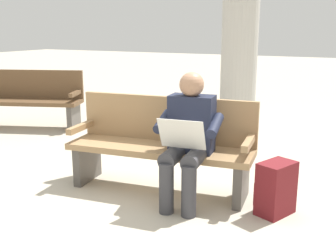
{
  "coord_description": "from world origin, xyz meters",
  "views": [
    {
      "loc": [
        -1.77,
        3.32,
        1.56
      ],
      "look_at": [
        -0.17,
        0.15,
        0.7
      ],
      "focal_mm": 43.67,
      "sensor_mm": 36.0,
      "label": 1
    }
  ],
  "objects_px": {
    "person_seated": "(188,135)",
    "backpack": "(275,189)",
    "bench_far": "(26,99)",
    "bench_near": "(162,143)"
  },
  "relations": [
    {
      "from": "bench_near",
      "to": "bench_far",
      "type": "bearing_deg",
      "value": -29.72
    },
    {
      "from": "person_seated",
      "to": "bench_far",
      "type": "relative_size",
      "value": 0.64
    },
    {
      "from": "person_seated",
      "to": "backpack",
      "type": "bearing_deg",
      "value": -178.86
    },
    {
      "from": "bench_near",
      "to": "bench_far",
      "type": "distance_m",
      "value": 3.4
    },
    {
      "from": "person_seated",
      "to": "backpack",
      "type": "height_order",
      "value": "person_seated"
    },
    {
      "from": "bench_near",
      "to": "backpack",
      "type": "distance_m",
      "value": 1.16
    },
    {
      "from": "bench_near",
      "to": "backpack",
      "type": "relative_size",
      "value": 4.0
    },
    {
      "from": "person_seated",
      "to": "bench_far",
      "type": "distance_m",
      "value": 3.81
    },
    {
      "from": "backpack",
      "to": "bench_far",
      "type": "distance_m",
      "value": 4.49
    },
    {
      "from": "backpack",
      "to": "person_seated",
      "type": "bearing_deg",
      "value": 8.01
    }
  ]
}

